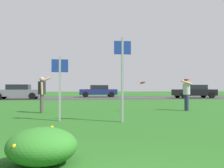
{
  "coord_description": "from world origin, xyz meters",
  "views": [
    {
      "loc": [
        -0.48,
        -2.12,
        1.13
      ],
      "look_at": [
        0.8,
        7.03,
        1.27
      ],
      "focal_mm": 40.03,
      "sensor_mm": 36.0,
      "label": 1
    }
  ],
  "objects_px": {
    "car_black_leftmost": "(194,91)",
    "sign_post_near_path": "(60,81)",
    "sign_post_by_roadside": "(122,71)",
    "person_thrower_dark_shirt": "(42,91)",
    "car_navy_center_left": "(98,91)",
    "car_gray_center_right": "(18,92)",
    "frisbee_red": "(142,83)",
    "person_catcher_red_cap_gray_shirt": "(186,91)"
  },
  "relations": [
    {
      "from": "car_black_leftmost",
      "to": "sign_post_near_path",
      "type": "bearing_deg",
      "value": -127.94
    },
    {
      "from": "sign_post_by_roadside",
      "to": "person_thrower_dark_shirt",
      "type": "distance_m",
      "value": 4.67
    },
    {
      "from": "person_thrower_dark_shirt",
      "to": "car_navy_center_left",
      "type": "distance_m",
      "value": 19.14
    },
    {
      "from": "sign_post_near_path",
      "to": "car_gray_center_right",
      "type": "height_order",
      "value": "sign_post_near_path"
    },
    {
      "from": "sign_post_by_roadside",
      "to": "car_black_leftmost",
      "type": "xyz_separation_m",
      "value": [
        11.24,
        17.69,
        -0.95
      ]
    },
    {
      "from": "sign_post_near_path",
      "to": "frisbee_red",
      "type": "bearing_deg",
      "value": 36.41
    },
    {
      "from": "person_thrower_dark_shirt",
      "to": "car_navy_center_left",
      "type": "xyz_separation_m",
      "value": [
        4.11,
        18.69,
        -0.23
      ]
    },
    {
      "from": "car_black_leftmost",
      "to": "car_navy_center_left",
      "type": "xyz_separation_m",
      "value": [
        -10.17,
        4.47,
        0.0
      ]
    },
    {
      "from": "sign_post_near_path",
      "to": "person_catcher_red_cap_gray_shirt",
      "type": "height_order",
      "value": "sign_post_near_path"
    },
    {
      "from": "sign_post_near_path",
      "to": "car_gray_center_right",
      "type": "bearing_deg",
      "value": 107.02
    },
    {
      "from": "sign_post_near_path",
      "to": "sign_post_by_roadside",
      "type": "height_order",
      "value": "sign_post_by_roadside"
    },
    {
      "from": "person_thrower_dark_shirt",
      "to": "frisbee_red",
      "type": "xyz_separation_m",
      "value": [
        4.6,
        -0.18,
        0.39
      ]
    },
    {
      "from": "sign_post_by_roadside",
      "to": "car_gray_center_right",
      "type": "bearing_deg",
      "value": 112.38
    },
    {
      "from": "sign_post_by_roadside",
      "to": "sign_post_near_path",
      "type": "bearing_deg",
      "value": 163.04
    },
    {
      "from": "sign_post_by_roadside",
      "to": "person_thrower_dark_shirt",
      "type": "xyz_separation_m",
      "value": [
        -3.04,
        3.48,
        -0.71
      ]
    },
    {
      "from": "person_catcher_red_cap_gray_shirt",
      "to": "person_thrower_dark_shirt",
      "type": "bearing_deg",
      "value": -178.66
    },
    {
      "from": "car_navy_center_left",
      "to": "frisbee_red",
      "type": "bearing_deg",
      "value": -88.51
    },
    {
      "from": "sign_post_near_path",
      "to": "frisbee_red",
      "type": "relative_size",
      "value": 8.42
    },
    {
      "from": "person_catcher_red_cap_gray_shirt",
      "to": "frisbee_red",
      "type": "xyz_separation_m",
      "value": [
        -2.33,
        -0.34,
        0.42
      ]
    },
    {
      "from": "sign_post_by_roadside",
      "to": "frisbee_red",
      "type": "bearing_deg",
      "value": 64.68
    },
    {
      "from": "person_thrower_dark_shirt",
      "to": "person_catcher_red_cap_gray_shirt",
      "type": "distance_m",
      "value": 6.93
    },
    {
      "from": "car_navy_center_left",
      "to": "person_catcher_red_cap_gray_shirt",
      "type": "bearing_deg",
      "value": -81.35
    },
    {
      "from": "sign_post_by_roadside",
      "to": "car_gray_center_right",
      "type": "height_order",
      "value": "sign_post_by_roadside"
    },
    {
      "from": "person_thrower_dark_shirt",
      "to": "car_black_leftmost",
      "type": "bearing_deg",
      "value": 44.86
    },
    {
      "from": "car_navy_center_left",
      "to": "car_black_leftmost",
      "type": "bearing_deg",
      "value": -23.73
    },
    {
      "from": "car_navy_center_left",
      "to": "car_gray_center_right",
      "type": "xyz_separation_m",
      "value": [
        -8.36,
        -4.47,
        0.0
      ]
    },
    {
      "from": "person_thrower_dark_shirt",
      "to": "car_black_leftmost",
      "type": "distance_m",
      "value": 20.15
    },
    {
      "from": "sign_post_by_roadside",
      "to": "car_navy_center_left",
      "type": "relative_size",
      "value": 0.62
    },
    {
      "from": "person_catcher_red_cap_gray_shirt",
      "to": "car_gray_center_right",
      "type": "relative_size",
      "value": 0.35
    },
    {
      "from": "person_thrower_dark_shirt",
      "to": "frisbee_red",
      "type": "distance_m",
      "value": 4.62
    },
    {
      "from": "sign_post_by_roadside",
      "to": "person_catcher_red_cap_gray_shirt",
      "type": "xyz_separation_m",
      "value": [
        3.89,
        3.64,
        -0.74
      ]
    },
    {
      "from": "frisbee_red",
      "to": "car_gray_center_right",
      "type": "height_order",
      "value": "car_gray_center_right"
    },
    {
      "from": "frisbee_red",
      "to": "car_gray_center_right",
      "type": "bearing_deg",
      "value": 121.58
    },
    {
      "from": "car_black_leftmost",
      "to": "car_navy_center_left",
      "type": "relative_size",
      "value": 1.0
    },
    {
      "from": "frisbee_red",
      "to": "car_black_leftmost",
      "type": "height_order",
      "value": "car_black_leftmost"
    },
    {
      "from": "car_black_leftmost",
      "to": "car_navy_center_left",
      "type": "distance_m",
      "value": 11.11
    },
    {
      "from": "person_catcher_red_cap_gray_shirt",
      "to": "car_navy_center_left",
      "type": "relative_size",
      "value": 0.35
    },
    {
      "from": "sign_post_near_path",
      "to": "frisbee_red",
      "type": "xyz_separation_m",
      "value": [
        3.62,
        2.67,
        0.01
      ]
    },
    {
      "from": "frisbee_red",
      "to": "car_navy_center_left",
      "type": "bearing_deg",
      "value": 91.49
    },
    {
      "from": "person_catcher_red_cap_gray_shirt",
      "to": "car_black_leftmost",
      "type": "bearing_deg",
      "value": 62.38
    },
    {
      "from": "sign_post_near_path",
      "to": "person_thrower_dark_shirt",
      "type": "relative_size",
      "value": 1.37
    },
    {
      "from": "frisbee_red",
      "to": "person_thrower_dark_shirt",
      "type": "bearing_deg",
      "value": 177.82
    }
  ]
}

